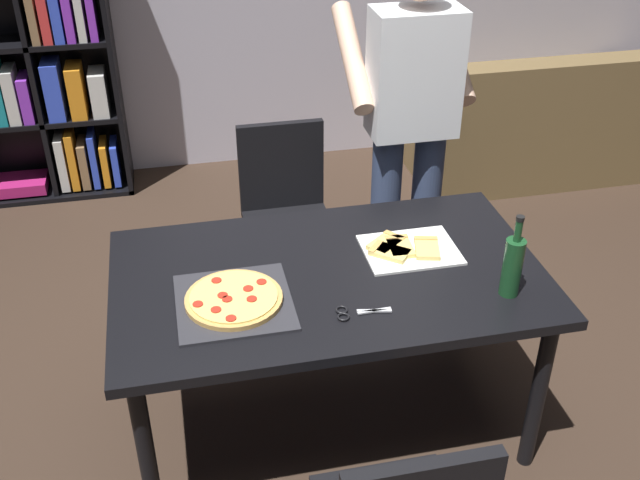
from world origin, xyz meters
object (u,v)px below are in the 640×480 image
chair_far_side (286,205)px  kitchen_scissors (354,312)px  dining_table (328,289)px  pepperoni_pizza_on_tray (234,300)px  wine_bottle (513,265)px  person_serving_pizza (410,121)px  couch (540,127)px

chair_far_side → kitchen_scissors: (0.03, -1.21, 0.24)m
dining_table → pepperoni_pizza_on_tray: bearing=-162.5°
wine_bottle → person_serving_pizza: bearing=93.4°
pepperoni_pizza_on_tray → person_serving_pizza: bearing=43.2°
dining_table → chair_far_side: (0.00, 0.95, -0.16)m
kitchen_scissors → wine_bottle: bearing=0.1°
couch → kitchen_scissors: size_ratio=8.71×
pepperoni_pizza_on_tray → kitchen_scissors: bearing=-20.3°
dining_table → person_serving_pizza: 0.96m
chair_far_side → dining_table: bearing=-90.0°
chair_far_side → person_serving_pizza: person_serving_pizza is taller
person_serving_pizza → pepperoni_pizza_on_tray: 1.26m
chair_far_side → person_serving_pizza: size_ratio=0.51×
wine_bottle → pepperoni_pizza_on_tray: bearing=171.4°
chair_far_side → kitchen_scissors: size_ratio=4.61×
pepperoni_pizza_on_tray → wine_bottle: bearing=-8.6°
wine_bottle → dining_table: bearing=156.4°
couch → pepperoni_pizza_on_tray: couch is taller
couch → person_serving_pizza: person_serving_pizza is taller
dining_table → wine_bottle: size_ratio=5.03×
person_serving_pizza → chair_far_side: bearing=157.7°
dining_table → kitchen_scissors: kitchen_scissors is taller
person_serving_pizza → kitchen_scissors: bearing=-117.1°
pepperoni_pizza_on_tray → wine_bottle: wine_bottle is taller
chair_far_side → couch: (1.90, 1.03, -0.21)m
chair_far_side → couch: 2.17m
kitchen_scissors → couch: bearing=50.2°
chair_far_side → pepperoni_pizza_on_tray: chair_far_side is taller
person_serving_pizza → kitchen_scissors: size_ratio=8.96×
couch → pepperoni_pizza_on_tray: (-2.26, -2.10, 0.46)m
kitchen_scissors → pepperoni_pizza_on_tray: bearing=159.7°
dining_table → person_serving_pizza: size_ratio=0.91×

